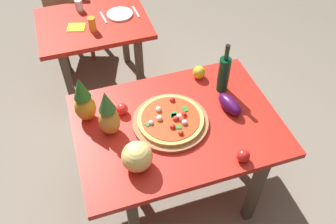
# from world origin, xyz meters

# --- Properties ---
(ground_plane) EXTENTS (10.00, 10.00, 0.00)m
(ground_plane) POSITION_xyz_m (0.00, 0.00, 0.00)
(ground_plane) COLOR gray
(display_table) EXTENTS (1.25, 0.90, 0.72)m
(display_table) POSITION_xyz_m (0.00, 0.00, 0.64)
(display_table) COLOR brown
(display_table) RESTS_ON ground_plane
(background_table) EXTENTS (0.91, 0.70, 0.72)m
(background_table) POSITION_xyz_m (-0.31, 1.26, 0.60)
(background_table) COLOR brown
(background_table) RESTS_ON ground_plane
(dining_chair) EXTENTS (0.51, 0.51, 0.85)m
(dining_chair) POSITION_xyz_m (-0.46, 1.84, 0.48)
(dining_chair) COLOR #965C3A
(dining_chair) RESTS_ON ground_plane
(pizza_board) EXTENTS (0.46, 0.46, 0.02)m
(pizza_board) POSITION_xyz_m (-0.04, 0.01, 0.73)
(pizza_board) COLOR #965C3A
(pizza_board) RESTS_ON display_table
(pizza) EXTENTS (0.40, 0.40, 0.05)m
(pizza) POSITION_xyz_m (-0.04, 0.01, 0.76)
(pizza) COLOR #D9B556
(pizza) RESTS_ON pizza_board
(wine_bottle) EXTENTS (0.08, 0.08, 0.36)m
(wine_bottle) POSITION_xyz_m (0.38, 0.19, 0.86)
(wine_bottle) COLOR #0A3922
(wine_bottle) RESTS_ON display_table
(pineapple_left) EXTENTS (0.13, 0.13, 0.33)m
(pineapple_left) POSITION_xyz_m (-0.52, 0.21, 0.87)
(pineapple_left) COLOR #C38B27
(pineapple_left) RESTS_ON display_table
(pineapple_right) EXTENTS (0.12, 0.12, 0.33)m
(pineapple_right) POSITION_xyz_m (-0.40, 0.06, 0.87)
(pineapple_right) COLOR #B88838
(pineapple_right) RESTS_ON display_table
(melon) EXTENTS (0.17, 0.17, 0.17)m
(melon) POSITION_xyz_m (-0.31, -0.23, 0.81)
(melon) COLOR #EFD173
(melon) RESTS_ON display_table
(bell_pepper) EXTENTS (0.09, 0.09, 0.09)m
(bell_pepper) POSITION_xyz_m (0.28, 0.35, 0.76)
(bell_pepper) COLOR yellow
(bell_pepper) RESTS_ON display_table
(eggplant) EXTENTS (0.13, 0.22, 0.09)m
(eggplant) POSITION_xyz_m (0.35, 0.01, 0.77)
(eggplant) COLOR #400C42
(eggplant) RESTS_ON display_table
(tomato_near_board) EXTENTS (0.08, 0.08, 0.08)m
(tomato_near_board) POSITION_xyz_m (0.26, -0.37, 0.76)
(tomato_near_board) COLOR red
(tomato_near_board) RESTS_ON display_table
(tomato_beside_pepper) EXTENTS (0.07, 0.07, 0.07)m
(tomato_beside_pepper) POSITION_xyz_m (-0.30, 0.18, 0.76)
(tomato_beside_pepper) COLOR red
(tomato_beside_pepper) RESTS_ON display_table
(drinking_glass_juice) EXTENTS (0.06, 0.06, 0.11)m
(drinking_glass_juice) POSITION_xyz_m (-0.32, 1.13, 0.78)
(drinking_glass_juice) COLOR gold
(drinking_glass_juice) RESTS_ON background_table
(drinking_glass_water) EXTENTS (0.06, 0.06, 0.09)m
(drinking_glass_water) POSITION_xyz_m (-0.38, 1.47, 0.77)
(drinking_glass_water) COLOR silver
(drinking_glass_water) RESTS_ON background_table
(dinner_plate) EXTENTS (0.22, 0.22, 0.02)m
(dinner_plate) POSITION_xyz_m (-0.07, 1.28, 0.73)
(dinner_plate) COLOR white
(dinner_plate) RESTS_ON background_table
(fork_utensil) EXTENTS (0.03, 0.18, 0.01)m
(fork_utensil) POSITION_xyz_m (-0.21, 1.28, 0.73)
(fork_utensil) COLOR silver
(fork_utensil) RESTS_ON background_table
(knife_utensil) EXTENTS (0.03, 0.18, 0.01)m
(knife_utensil) POSITION_xyz_m (0.07, 1.28, 0.73)
(knife_utensil) COLOR silver
(knife_utensil) RESTS_ON background_table
(napkin_folded) EXTENTS (0.17, 0.15, 0.01)m
(napkin_folded) POSITION_xyz_m (-0.45, 1.21, 0.73)
(napkin_folded) COLOR yellow
(napkin_folded) RESTS_ON background_table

